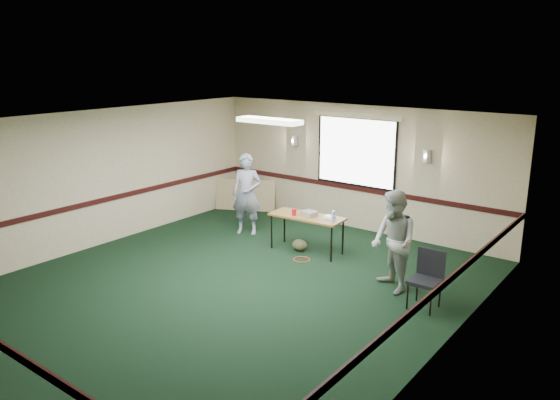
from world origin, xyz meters
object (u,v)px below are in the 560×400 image
Objects in this scene: folding_table at (307,218)px; person_left at (247,194)px; conference_chair at (427,274)px; person_right at (394,242)px; projector at (309,213)px.

folding_table is 1.67m from person_left.
person_left is (-4.46, 1.02, 0.35)m from conference_chair.
person_left is 1.04× the size of person_right.
projector is 1.69m from person_left.
person_right is (-0.68, 0.21, 0.31)m from conference_chair.
person_left reaches higher than folding_table.
person_right is (2.10, -0.68, 0.06)m from projector.
person_left is (-1.68, 0.12, 0.10)m from projector.
projector is 2.20m from person_right.
folding_table is 0.11m from projector.
person_left is at bearing -172.52° from projector.
person_left is 3.86m from person_right.
conference_chair is 0.51× the size of person_left.
person_right reaches higher than conference_chair.
folding_table is at bearing -160.65° from person_right.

